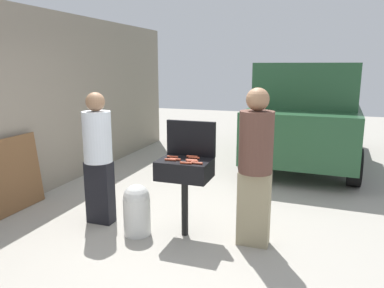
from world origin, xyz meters
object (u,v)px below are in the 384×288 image
object	(u,v)px
hot_dog_1	(170,160)
propane_tank	(137,209)
hot_dog_0	(197,163)
hot_dog_3	(192,161)
hot_dog_4	(194,158)
hot_dog_7	(175,159)
hot_dog_6	(192,160)
leaning_board	(15,174)
person_right	(255,162)
hot_dog_5	(192,156)
hot_dog_8	(173,157)
parked_minivan	(308,112)
person_left	(98,154)
bbq_grill	(185,172)
hot_dog_2	(186,163)

from	to	relation	value
hot_dog_1	propane_tank	size ratio (longest dim) A/B	0.21
hot_dog_0	hot_dog_3	world-z (taller)	same
hot_dog_4	hot_dog_7	bearing A→B (deg)	-142.42
hot_dog_3	hot_dog_6	bearing A→B (deg)	121.18
hot_dog_0	leaning_board	xyz separation A→B (m)	(-2.67, 0.11, -0.42)
hot_dog_3	propane_tank	distance (m)	0.91
hot_dog_6	person_right	size ratio (longest dim) A/B	0.07
hot_dog_0	hot_dog_6	xyz separation A→B (m)	(-0.09, 0.10, 0.00)
hot_dog_5	hot_dog_8	size ratio (longest dim) A/B	1.00
hot_dog_3	hot_dog_8	distance (m)	0.31
propane_tank	hot_dog_8	bearing A→B (deg)	29.24
parked_minivan	hot_dog_1	bearing A→B (deg)	75.04
person_left	leaning_board	world-z (taller)	person_left
propane_tank	person_left	xyz separation A→B (m)	(-0.60, 0.16, 0.58)
bbq_grill	person_right	world-z (taller)	person_right
bbq_grill	parked_minivan	size ratio (longest dim) A/B	0.21
hot_dog_1	hot_dog_4	world-z (taller)	same
hot_dog_2	leaning_board	distance (m)	2.59
bbq_grill	person_right	xyz separation A→B (m)	(0.81, 0.03, 0.18)
hot_dog_6	hot_dog_5	bearing A→B (deg)	107.40
hot_dog_1	leaning_board	distance (m)	2.38
person_left	parked_minivan	size ratio (longest dim) A/B	0.37
hot_dog_2	person_right	distance (m)	0.76
hot_dog_0	person_right	xyz separation A→B (m)	(0.61, 0.17, 0.02)
hot_dog_0	person_left	xyz separation A→B (m)	(-1.34, 0.13, -0.03)
hot_dog_5	hot_dog_6	world-z (taller)	same
hot_dog_1	hot_dog_7	xyz separation A→B (m)	(0.05, 0.03, 0.00)
propane_tank	person_left	bearing A→B (deg)	164.93
hot_dog_5	hot_dog_7	size ratio (longest dim) A/B	1.00
hot_dog_2	propane_tank	xyz separation A→B (m)	(-0.62, -0.00, -0.61)
propane_tank	parked_minivan	size ratio (longest dim) A/B	0.14
hot_dog_1	hot_dog_5	size ratio (longest dim) A/B	1.00
hot_dog_2	hot_dog_3	bearing A→B (deg)	63.42
hot_dog_8	person_right	xyz separation A→B (m)	(0.97, -0.01, 0.02)
hot_dog_3	bbq_grill	bearing A→B (deg)	147.48
person_left	bbq_grill	bearing A→B (deg)	2.54
hot_dog_1	hot_dog_7	distance (m)	0.06
leaning_board	person_right	bearing A→B (deg)	1.00
hot_dog_6	person_right	bearing A→B (deg)	5.80
bbq_grill	person_right	distance (m)	0.82
hot_dog_5	hot_dog_1	bearing A→B (deg)	-129.06
hot_dog_3	person_right	distance (m)	0.69
hot_dog_0	bbq_grill	bearing A→B (deg)	145.35
hot_dog_3	propane_tank	bearing A→B (deg)	-172.20
hot_dog_3	hot_dog_5	xyz separation A→B (m)	(-0.08, 0.21, 0.00)
hot_dog_0	hot_dog_1	bearing A→B (deg)	172.83
hot_dog_7	propane_tank	size ratio (longest dim) A/B	0.21
hot_dog_2	hot_dog_4	xyz separation A→B (m)	(0.01, 0.25, 0.00)
hot_dog_0	hot_dog_1	xyz separation A→B (m)	(-0.33, 0.04, 0.00)
bbq_grill	hot_dog_1	bearing A→B (deg)	-146.70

